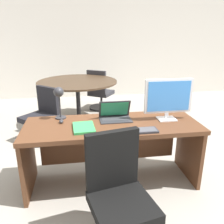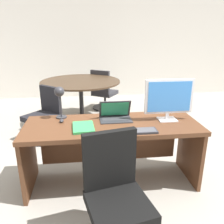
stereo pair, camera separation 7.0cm
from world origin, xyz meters
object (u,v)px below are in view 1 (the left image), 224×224
monitor (168,97)px  keyboard (140,131)px  meeting_chair_near (42,120)px  meeting_chair_far (100,94)px  desk (112,138)px  meeting_table (78,91)px  book (84,128)px  mouse (61,121)px  office_chair (119,204)px  laptop (115,113)px  desk_lamp (59,96)px

monitor → keyboard: 0.54m
meeting_chair_near → meeting_chair_far: 1.77m
desk → meeting_table: meeting_table is taller
book → meeting_table: size_ratio=0.21×
mouse → office_chair: office_chair is taller
laptop → mouse: size_ratio=4.44×
monitor → laptop: (-0.57, 0.11, -0.19)m
monitor → book: 0.97m
office_chair → monitor: bearing=50.6°
desk_lamp → book: desk_lamp is taller
desk → monitor: bearing=-0.8°
desk → keyboard: size_ratio=5.28×
meeting_chair_far → book: bearing=-99.0°
desk_lamp → meeting_chair_far: size_ratio=0.41×
mouse → meeting_table: bearing=84.2°
office_chair → mouse: bearing=117.4°
desk → desk_lamp: desk_lamp is taller
desk → monitor: monitor is taller
mouse → desk_lamp: size_ratio=0.21×
meeting_table → office_chair: bearing=-84.2°
desk_lamp → book: (0.25, -0.32, -0.25)m
laptop → keyboard: 0.44m
meeting_chair_near → mouse: bearing=-71.6°
keyboard → monitor: bearing=36.2°
laptop → meeting_chair_far: (0.09, 2.58, -0.44)m
meeting_chair_far → meeting_chair_near: bearing=-127.5°
meeting_table → desk_lamp: bearing=-96.6°
mouse → book: bearing=-40.3°
laptop → office_chair: laptop is taller
desk → desk_lamp: (-0.56, 0.19, 0.45)m
monitor → desk_lamp: 1.19m
keyboard → meeting_chair_far: meeting_chair_far is taller
laptop → office_chair: 1.04m
desk → monitor: (0.62, -0.01, 0.45)m
laptop → meeting_table: 1.89m
laptop → book: size_ratio=1.14×
monitor → laptop: size_ratio=1.51×
mouse → desk_lamp: 0.28m
mouse → monitor: bearing=-3.6°
monitor → meeting_table: size_ratio=0.36×
desk → keyboard: keyboard is taller
desk_lamp → office_chair: 1.30m
mouse → meeting_chair_far: (0.68, 2.61, -0.40)m
book → office_chair: 0.84m
office_chair → meeting_chair_far: bearing=86.7°
meeting_table → meeting_chair_near: size_ratio=1.74×
monitor → mouse: (-1.16, 0.07, -0.24)m
monitor → book: monitor is taller
office_chair → meeting_chair_near: 2.29m
keyboard → mouse: (-0.77, 0.36, 0.01)m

